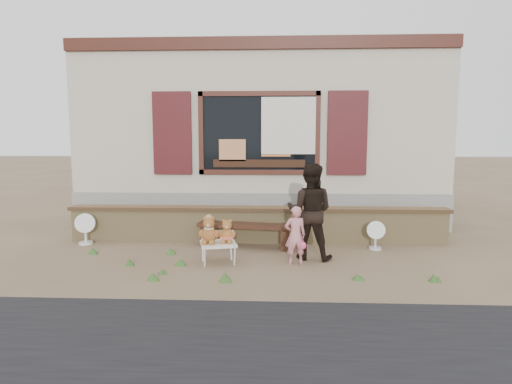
{
  "coord_description": "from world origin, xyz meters",
  "views": [
    {
      "loc": [
        0.34,
        -6.9,
        1.94
      ],
      "look_at": [
        0.0,
        0.6,
        1.0
      ],
      "focal_mm": 30.0,
      "sensor_mm": 36.0,
      "label": 1
    }
  ],
  "objects_px": {
    "bench": "(244,230)",
    "child": "(295,235)",
    "teddy_bear_right": "(227,230)",
    "folding_chair": "(218,244)",
    "adult": "(310,211)",
    "teddy_bear_left": "(209,229)"
  },
  "relations": [
    {
      "from": "folding_chair",
      "to": "teddy_bear_left",
      "type": "bearing_deg",
      "value": 180.0
    },
    {
      "from": "teddy_bear_left",
      "to": "adult",
      "type": "bearing_deg",
      "value": -0.43
    },
    {
      "from": "teddy_bear_right",
      "to": "teddy_bear_left",
      "type": "bearing_deg",
      "value": 180.0
    },
    {
      "from": "folding_chair",
      "to": "child",
      "type": "height_order",
      "value": "child"
    },
    {
      "from": "teddy_bear_left",
      "to": "adult",
      "type": "distance_m",
      "value": 1.64
    },
    {
      "from": "bench",
      "to": "teddy_bear_left",
      "type": "relative_size",
      "value": 4.0
    },
    {
      "from": "adult",
      "to": "bench",
      "type": "bearing_deg",
      "value": -18.39
    },
    {
      "from": "folding_chair",
      "to": "teddy_bear_right",
      "type": "relative_size",
      "value": 1.72
    },
    {
      "from": "folding_chair",
      "to": "bench",
      "type": "bearing_deg",
      "value": 57.89
    },
    {
      "from": "bench",
      "to": "teddy_bear_left",
      "type": "height_order",
      "value": "teddy_bear_left"
    },
    {
      "from": "child",
      "to": "adult",
      "type": "height_order",
      "value": "adult"
    },
    {
      "from": "child",
      "to": "adult",
      "type": "relative_size",
      "value": 0.59
    },
    {
      "from": "folding_chair",
      "to": "adult",
      "type": "relative_size",
      "value": 0.41
    },
    {
      "from": "bench",
      "to": "folding_chair",
      "type": "height_order",
      "value": "bench"
    },
    {
      "from": "teddy_bear_right",
      "to": "adult",
      "type": "relative_size",
      "value": 0.24
    },
    {
      "from": "folding_chair",
      "to": "teddy_bear_right",
      "type": "distance_m",
      "value": 0.26
    },
    {
      "from": "teddy_bear_right",
      "to": "child",
      "type": "bearing_deg",
      "value": -14.68
    },
    {
      "from": "teddy_bear_left",
      "to": "teddy_bear_right",
      "type": "bearing_deg",
      "value": -0.0
    },
    {
      "from": "child",
      "to": "teddy_bear_right",
      "type": "bearing_deg",
      "value": -10.4
    },
    {
      "from": "bench",
      "to": "child",
      "type": "height_order",
      "value": "child"
    },
    {
      "from": "bench",
      "to": "child",
      "type": "distance_m",
      "value": 1.33
    },
    {
      "from": "folding_chair",
      "to": "teddy_bear_left",
      "type": "distance_m",
      "value": 0.28
    }
  ]
}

